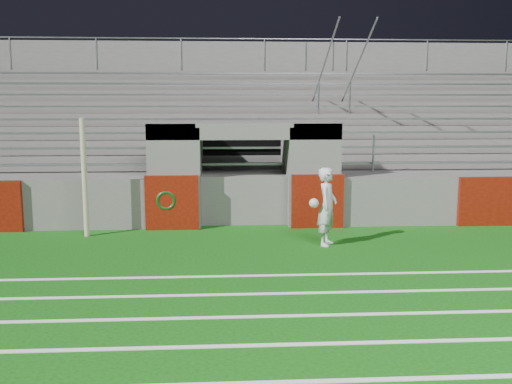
{
  "coord_description": "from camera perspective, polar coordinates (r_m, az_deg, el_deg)",
  "views": [
    {
      "loc": [
        -0.55,
        -10.92,
        3.08
      ],
      "look_at": [
        0.2,
        1.8,
        1.1
      ],
      "focal_mm": 40.0,
      "sensor_mm": 36.0,
      "label": 1
    }
  ],
  "objects": [
    {
      "name": "hose_coil",
      "position": [
        14.12,
        -8.97,
        -0.97
      ],
      "size": [
        0.58,
        0.15,
        0.6
      ],
      "color": "#0D4319",
      "rests_on": "ground"
    },
    {
      "name": "goalkeeper_with_ball",
      "position": [
        12.52,
        7.11,
        -1.45
      ],
      "size": [
        0.73,
        0.74,
        1.72
      ],
      "color": "silver",
      "rests_on": "ground"
    },
    {
      "name": "stadium_structure",
      "position": [
        18.97,
        -1.71,
        4.03
      ],
      "size": [
        26.0,
        8.48,
        5.42
      ],
      "color": "#585654",
      "rests_on": "ground"
    },
    {
      "name": "ground",
      "position": [
        11.36,
        -0.47,
        -6.9
      ],
      "size": [
        90.0,
        90.0,
        0.0
      ],
      "primitive_type": "plane",
      "color": "#0E4A0C",
      "rests_on": "ground"
    },
    {
      "name": "field_markings",
      "position": [
        6.7,
        1.83,
        -18.52
      ],
      "size": [
        28.0,
        8.09,
        0.01
      ],
      "color": "white",
      "rests_on": "ground"
    },
    {
      "name": "field_post",
      "position": [
        13.77,
        -16.78,
        1.36
      ],
      "size": [
        0.12,
        0.12,
        2.76
      ],
      "primitive_type": "cylinder",
      "color": "#BCB38C",
      "rests_on": "ground"
    }
  ]
}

